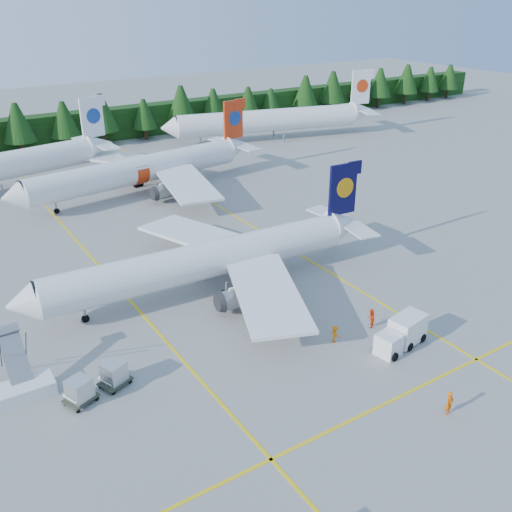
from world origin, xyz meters
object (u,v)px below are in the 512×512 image
airstairs (23,385)px  service_truck (401,334)px  airliner_red (133,172)px  airliner_navy (197,263)px

airstairs → service_truck: size_ratio=1.06×
airliner_red → service_truck: size_ratio=7.23×
airliner_navy → airliner_red: 31.89m
airstairs → airliner_red: bearing=58.5°
airliner_red → airstairs: size_ratio=6.83×
airliner_red → service_truck: bearing=-93.9°
airliner_red → service_truck: airliner_red is taller
airliner_navy → service_truck: 20.16m
service_truck → airliner_red: bearing=84.3°
airstairs → service_truck: bearing=-20.2°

